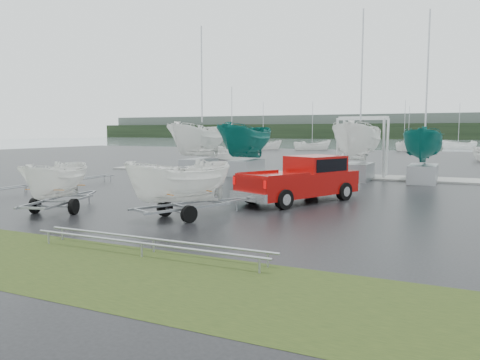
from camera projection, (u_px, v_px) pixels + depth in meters
ground_plane at (199, 197)px, 22.20m from camera, size 120.00×120.00×0.00m
lake at (409, 144)px, 112.20m from camera, size 300.00×300.00×0.00m
dock at (289, 174)px, 33.90m from camera, size 30.00×3.00×0.12m
treeline at (428, 131)px, 174.89m from camera, size 300.00×8.00×6.00m
far_hill at (429, 126)px, 181.88m from camera, size 300.00×6.00×10.00m
pickup_truck at (304, 178)px, 20.92m from camera, size 4.40×6.38×2.02m
trailer_hitched at (180, 146)px, 16.55m from camera, size 2.57×3.76×4.83m
trailer_parked at (55, 150)px, 17.77m from camera, size 2.14×3.79×4.43m
boat_hoist at (363, 138)px, 31.44m from camera, size 3.30×2.18×4.12m
keelboat_0 at (199, 117)px, 34.37m from camera, size 2.62×3.20×10.79m
keelboat_1 at (246, 118)px, 32.98m from camera, size 2.55×3.20×7.88m
keelboat_2 at (359, 115)px, 29.44m from camera, size 2.59×3.20×10.76m
keelboat_3 at (425, 125)px, 28.14m from camera, size 2.23×3.20×10.39m
mast_rack_0 at (72, 180)px, 26.87m from camera, size 0.56×6.50×0.06m
mast_rack_2 at (148, 241)px, 11.92m from camera, size 7.00×0.56×0.06m
moored_boat_0 at (232, 159)px, 52.28m from camera, size 3.41×3.38×11.35m
moored_boat_1 at (312, 150)px, 78.19m from camera, size 3.55×3.54×11.31m
moored_boat_4 at (263, 149)px, 79.76m from camera, size 3.34×3.31×11.22m
moored_boat_5 at (404, 151)px, 75.15m from camera, size 2.47×2.54×11.21m
moored_boat_6 at (408, 147)px, 90.53m from camera, size 2.29×2.34×10.80m
moored_boat_7 at (458, 149)px, 82.23m from camera, size 3.35×3.31×11.29m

